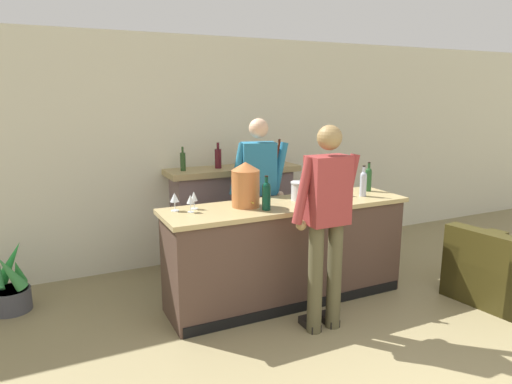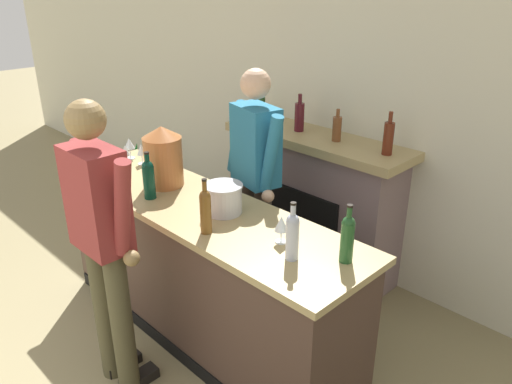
{
  "view_description": "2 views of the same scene",
  "coord_description": "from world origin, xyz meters",
  "px_view_note": "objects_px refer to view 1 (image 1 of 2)",
  "views": [
    {
      "loc": [
        -1.98,
        -1.12,
        2.07
      ],
      "look_at": [
        -0.03,
        2.96,
        1.1
      ],
      "focal_mm": 32.0,
      "sensor_mm": 36.0,
      "label": 1
    },
    {
      "loc": [
        2.53,
        0.89,
        2.39
      ],
      "look_at": [
        0.33,
        3.08,
        1.04
      ],
      "focal_mm": 35.0,
      "sensor_mm": 36.0,
      "label": 2
    }
  ],
  "objects_px": {
    "ice_bucket_steel": "(303,191)",
    "wine_glass_mid_counter": "(190,200)",
    "wine_bottle_chardonnay_pale": "(363,183)",
    "wine_glass_front_left": "(345,186)",
    "wine_glass_by_dispenser": "(194,197)",
    "wine_bottle_cabernet_heavy": "(327,189)",
    "copper_dispenser": "(246,184)",
    "person_customer": "(326,220)",
    "wine_glass_near_bucket": "(175,198)",
    "fireplace_stone": "(233,213)",
    "armchair_black": "(502,275)",
    "potted_plant_corner": "(11,288)",
    "wine_bottle_burgundy_dark": "(266,195)",
    "person_bartender": "(259,193)",
    "wine_bottle_rose_blush": "(368,178)"
  },
  "relations": [
    {
      "from": "copper_dispenser",
      "to": "wine_glass_near_bucket",
      "type": "xyz_separation_m",
      "value": [
        -0.66,
        0.12,
        -0.09
      ]
    },
    {
      "from": "wine_glass_mid_counter",
      "to": "copper_dispenser",
      "type": "bearing_deg",
      "value": -1.83
    },
    {
      "from": "person_bartender",
      "to": "wine_bottle_burgundy_dark",
      "type": "distance_m",
      "value": 0.78
    },
    {
      "from": "fireplace_stone",
      "to": "ice_bucket_steel",
      "type": "xyz_separation_m",
      "value": [
        0.25,
        -1.24,
        0.5
      ]
    },
    {
      "from": "fireplace_stone",
      "to": "wine_bottle_cabernet_heavy",
      "type": "distance_m",
      "value": 1.63
    },
    {
      "from": "person_customer",
      "to": "ice_bucket_steel",
      "type": "bearing_deg",
      "value": 74.59
    },
    {
      "from": "person_bartender",
      "to": "copper_dispenser",
      "type": "bearing_deg",
      "value": -127.04
    },
    {
      "from": "wine_bottle_burgundy_dark",
      "to": "wine_glass_mid_counter",
      "type": "distance_m",
      "value": 0.7
    },
    {
      "from": "wine_bottle_cabernet_heavy",
      "to": "wine_glass_by_dispenser",
      "type": "height_order",
      "value": "wine_bottle_cabernet_heavy"
    },
    {
      "from": "fireplace_stone",
      "to": "person_customer",
      "type": "relative_size",
      "value": 0.9
    },
    {
      "from": "person_bartender",
      "to": "wine_bottle_burgundy_dark",
      "type": "bearing_deg",
      "value": -110.63
    },
    {
      "from": "person_bartender",
      "to": "wine_glass_near_bucket",
      "type": "bearing_deg",
      "value": -159.53
    },
    {
      "from": "ice_bucket_steel",
      "to": "wine_glass_near_bucket",
      "type": "height_order",
      "value": "ice_bucket_steel"
    },
    {
      "from": "person_bartender",
      "to": "wine_bottle_burgundy_dark",
      "type": "xyz_separation_m",
      "value": [
        -0.27,
        -0.72,
        0.15
      ]
    },
    {
      "from": "ice_bucket_steel",
      "to": "wine_bottle_chardonnay_pale",
      "type": "distance_m",
      "value": 0.68
    },
    {
      "from": "person_customer",
      "to": "wine_glass_by_dispenser",
      "type": "xyz_separation_m",
      "value": [
        -0.9,
        0.85,
        0.12
      ]
    },
    {
      "from": "copper_dispenser",
      "to": "fireplace_stone",
      "type": "bearing_deg",
      "value": 72.84
    },
    {
      "from": "fireplace_stone",
      "to": "wine_bottle_burgundy_dark",
      "type": "xyz_separation_m",
      "value": [
        -0.26,
        -1.44,
        0.55
      ]
    },
    {
      "from": "ice_bucket_steel",
      "to": "wine_bottle_burgundy_dark",
      "type": "distance_m",
      "value": 0.55
    },
    {
      "from": "person_customer",
      "to": "wine_glass_near_bucket",
      "type": "relative_size",
      "value": 10.66
    },
    {
      "from": "wine_bottle_burgundy_dark",
      "to": "person_bartender",
      "type": "bearing_deg",
      "value": 69.37
    },
    {
      "from": "wine_bottle_burgundy_dark",
      "to": "wine_glass_front_left",
      "type": "relative_size",
      "value": 2.04
    },
    {
      "from": "wine_bottle_rose_blush",
      "to": "wine_glass_mid_counter",
      "type": "xyz_separation_m",
      "value": [
        -2.06,
        -0.05,
        -0.03
      ]
    },
    {
      "from": "person_customer",
      "to": "wine_bottle_chardonnay_pale",
      "type": "height_order",
      "value": "person_customer"
    },
    {
      "from": "wine_glass_front_left",
      "to": "wine_glass_mid_counter",
      "type": "xyz_separation_m",
      "value": [
        -1.68,
        0.04,
        0.01
      ]
    },
    {
      "from": "copper_dispenser",
      "to": "wine_bottle_burgundy_dark",
      "type": "distance_m",
      "value": 0.25
    },
    {
      "from": "wine_glass_by_dispenser",
      "to": "wine_bottle_chardonnay_pale",
      "type": "bearing_deg",
      "value": -7.59
    },
    {
      "from": "person_bartender",
      "to": "wine_bottle_rose_blush",
      "type": "relative_size",
      "value": 5.62
    },
    {
      "from": "wine_glass_mid_counter",
      "to": "wine_glass_near_bucket",
      "type": "relative_size",
      "value": 0.95
    },
    {
      "from": "armchair_black",
      "to": "wine_glass_near_bucket",
      "type": "distance_m",
      "value": 3.38
    },
    {
      "from": "wine_glass_front_left",
      "to": "wine_glass_mid_counter",
      "type": "relative_size",
      "value": 0.97
    },
    {
      "from": "fireplace_stone",
      "to": "potted_plant_corner",
      "type": "xyz_separation_m",
      "value": [
        -2.48,
        -0.36,
        -0.37
      ]
    },
    {
      "from": "ice_bucket_steel",
      "to": "wine_glass_mid_counter",
      "type": "xyz_separation_m",
      "value": [
        -1.17,
        0.02,
        0.02
      ]
    },
    {
      "from": "person_customer",
      "to": "person_bartender",
      "type": "distance_m",
      "value": 1.24
    },
    {
      "from": "armchair_black",
      "to": "potted_plant_corner",
      "type": "xyz_separation_m",
      "value": [
        -4.51,
        1.9,
        -0.03
      ]
    },
    {
      "from": "wine_glass_near_bucket",
      "to": "ice_bucket_steel",
      "type": "bearing_deg",
      "value": -5.58
    },
    {
      "from": "person_customer",
      "to": "wine_bottle_rose_blush",
      "type": "height_order",
      "value": "person_customer"
    },
    {
      "from": "armchair_black",
      "to": "potted_plant_corner",
      "type": "relative_size",
      "value": 1.52
    },
    {
      "from": "wine_bottle_cabernet_heavy",
      "to": "wine_glass_near_bucket",
      "type": "distance_m",
      "value": 1.47
    },
    {
      "from": "armchair_black",
      "to": "person_customer",
      "type": "xyz_separation_m",
      "value": [
        -1.97,
        0.29,
        0.75
      ]
    },
    {
      "from": "wine_glass_mid_counter",
      "to": "wine_bottle_rose_blush",
      "type": "bearing_deg",
      "value": 1.29
    },
    {
      "from": "copper_dispenser",
      "to": "wine_bottle_cabernet_heavy",
      "type": "xyz_separation_m",
      "value": [
        0.76,
        -0.25,
        -0.07
      ]
    },
    {
      "from": "fireplace_stone",
      "to": "wine_bottle_cabernet_heavy",
      "type": "height_order",
      "value": "fireplace_stone"
    },
    {
      "from": "copper_dispenser",
      "to": "ice_bucket_steel",
      "type": "distance_m",
      "value": 0.64
    },
    {
      "from": "person_customer",
      "to": "wine_glass_by_dispenser",
      "type": "height_order",
      "value": "person_customer"
    },
    {
      "from": "ice_bucket_steel",
      "to": "wine_glass_by_dispenser",
      "type": "distance_m",
      "value": 1.11
    },
    {
      "from": "fireplace_stone",
      "to": "wine_glass_front_left",
      "type": "bearing_deg",
      "value": -58.98
    },
    {
      "from": "wine_glass_mid_counter",
      "to": "person_customer",
      "type": "bearing_deg",
      "value": -37.48
    },
    {
      "from": "person_customer",
      "to": "ice_bucket_steel",
      "type": "relative_size",
      "value": 7.48
    },
    {
      "from": "potted_plant_corner",
      "to": "person_bartender",
      "type": "relative_size",
      "value": 0.37
    }
  ]
}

